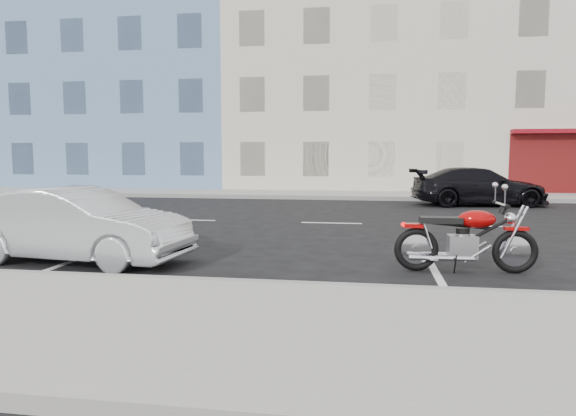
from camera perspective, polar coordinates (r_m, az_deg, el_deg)
name	(u,v)px	position (r m, az deg, el deg)	size (l,w,h in m)	color
ground	(409,225)	(13.64, 13.28, -1.82)	(120.00, 120.00, 0.00)	black
sidewalk_far	(278,194)	(22.60, -1.12, 1.56)	(80.00, 3.40, 0.15)	gray
curb_near	(80,279)	(7.79, -22.08, -7.30)	(80.00, 0.12, 0.16)	gray
curb_far	(271,197)	(20.93, -1.94, 1.22)	(80.00, 0.12, 0.16)	gray
bldg_blue	(153,76)	(32.82, -14.81, 13.99)	(12.00, 12.00, 13.00)	#5E7FA9
bldg_cream	(354,85)	(30.05, 7.29, 13.45)	(12.00, 12.00, 11.50)	beige
motorcycle	(517,242)	(8.54, 24.14, -3.43)	(2.15, 0.71, 1.08)	black
sedan_silver	(77,225)	(9.30, -22.38, -1.77)	(1.33, 3.82, 1.26)	#ADB0B5
car_far	(479,187)	(19.45, 20.43, 2.25)	(1.90, 4.66, 1.35)	black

